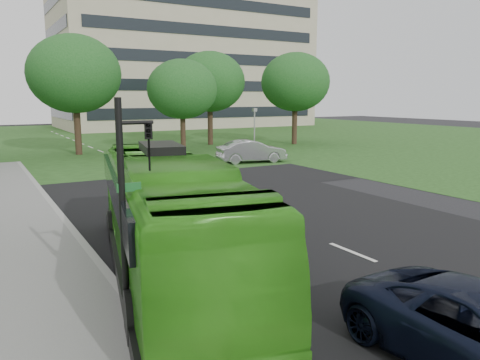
{
  "coord_description": "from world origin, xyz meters",
  "views": [
    {
      "loc": [
        -9.92,
        -12.28,
        4.73
      ],
      "look_at": [
        -1.08,
        3.1,
        1.6
      ],
      "focal_mm": 35.0,
      "sensor_mm": 36.0,
      "label": 1
    }
  ],
  "objects": [
    {
      "name": "office_building",
      "position": [
        21.96,
        61.96,
        12.5
      ],
      "size": [
        40.1,
        20.1,
        25.0
      ],
      "color": "tan",
      "rests_on": "ground"
    },
    {
      "name": "tree_park_b",
      "position": [
        -2.17,
        28.36,
        6.63
      ],
      "size": [
        7.5,
        7.5,
        9.84
      ],
      "color": "black",
      "rests_on": "ground"
    },
    {
      "name": "tree_park_e",
      "position": [
        19.0,
        26.74,
        6.28
      ],
      "size": [
        6.93,
        6.93,
        9.24
      ],
      "color": "black",
      "rests_on": "ground"
    },
    {
      "name": "tree_park_d",
      "position": [
        11.18,
        30.45,
        6.28
      ],
      "size": [
        7.02,
        7.02,
        9.28
      ],
      "color": "black",
      "rests_on": "ground"
    },
    {
      "name": "traffic_light",
      "position": [
        -7.37,
        -3.57,
        2.78
      ],
      "size": [
        0.77,
        0.23,
        4.74
      ],
      "rotation": [
        0.0,
        0.0,
        -0.34
      ],
      "color": "black",
      "rests_on": "ground"
    },
    {
      "name": "ground",
      "position": [
        0.0,
        0.0,
        0.0
      ],
      "size": [
        160.0,
        160.0,
        0.0
      ],
      "primitive_type": "plane",
      "color": "black",
      "rests_on": "ground"
    },
    {
      "name": "street_surfaces",
      "position": [
        -0.38,
        22.75,
        0.03
      ],
      "size": [
        120.0,
        120.0,
        0.15
      ],
      "color": "black",
      "rests_on": "ground"
    },
    {
      "name": "bus",
      "position": [
        -5.5,
        -0.8,
        1.61
      ],
      "size": [
        4.98,
        11.84,
        3.21
      ],
      "primitive_type": "imported",
      "rotation": [
        0.0,
        0.0,
        -0.2
      ],
      "color": "green",
      "rests_on": "ground"
    },
    {
      "name": "tree_park_c",
      "position": [
        6.2,
        25.76,
        5.44
      ],
      "size": [
        6.04,
        6.04,
        8.02
      ],
      "color": "black",
      "rests_on": "ground"
    },
    {
      "name": "camera_pole",
      "position": [
        10.0,
        20.0,
        2.52
      ],
      "size": [
        0.36,
        0.32,
        3.9
      ],
      "rotation": [
        0.0,
        0.0,
        -0.15
      ],
      "color": "gray",
      "rests_on": "ground"
    },
    {
      "name": "sedan",
      "position": [
        7.9,
        17.0,
        0.83
      ],
      "size": [
        5.3,
        2.68,
        1.67
      ],
      "primitive_type": "imported",
      "rotation": [
        0.0,
        0.0,
        1.38
      ],
      "color": "#9E9FA3",
      "rests_on": "ground"
    }
  ]
}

